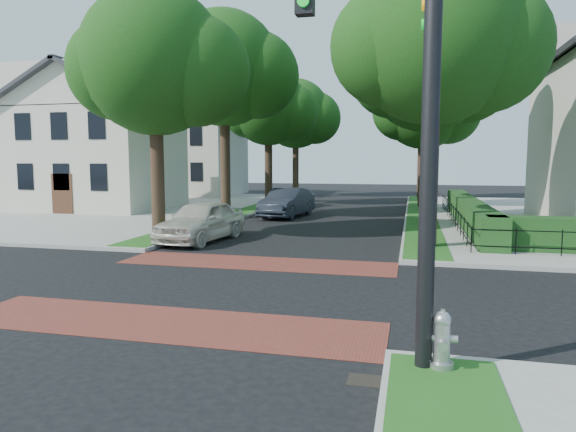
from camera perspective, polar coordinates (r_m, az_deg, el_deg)
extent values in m
plane|color=black|center=(13.88, -7.37, -7.77)|extent=(120.00, 120.00, 0.00)
cube|color=gray|center=(40.01, -23.92, 1.00)|extent=(30.00, 30.00, 0.15)
cube|color=maroon|center=(16.83, -3.45, -5.23)|extent=(9.00, 2.20, 0.01)
cube|color=maroon|center=(11.07, -13.44, -11.52)|extent=(9.00, 2.20, 0.01)
cube|color=black|center=(8.28, 8.98, -17.64)|extent=(0.65, 0.45, 0.01)
cube|color=#1A4F16|center=(31.82, 14.55, 0.28)|extent=(1.60, 29.80, 0.02)
cube|color=#1A4F16|center=(33.44, -4.28, 0.74)|extent=(1.60, 29.80, 0.02)
cylinder|color=black|center=(19.58, 15.64, 7.40)|extent=(0.56, 0.56, 7.35)
sphere|color=#1C3B10|center=(20.05, 15.99, 18.57)|extent=(6.20, 6.20, 6.20)
sphere|color=#1C3B10|center=(20.38, 20.93, 17.04)|extent=(4.65, 4.65, 4.65)
sphere|color=#1C3B10|center=(19.80, 11.27, 17.96)|extent=(4.34, 4.34, 4.34)
sphere|color=#1C3B10|center=(21.67, 16.14, 18.96)|extent=(4.03, 4.03, 4.03)
cylinder|color=black|center=(27.57, 15.10, 7.38)|extent=(0.56, 0.56, 7.70)
sphere|color=#1C3B10|center=(27.97, 15.35, 15.74)|extent=(6.60, 6.60, 6.60)
sphere|color=#1C3B10|center=(28.30, 19.11, 14.68)|extent=(4.95, 4.95, 4.95)
sphere|color=#1C3B10|center=(27.73, 11.81, 15.28)|extent=(4.62, 4.62, 4.62)
sphere|color=#1C3B10|center=(29.68, 15.49, 16.15)|extent=(4.29, 4.29, 4.29)
cylinder|color=black|center=(36.56, 14.75, 6.23)|extent=(0.56, 0.56, 6.65)
sphere|color=#1C3B10|center=(36.75, 14.90, 11.72)|extent=(5.80, 5.80, 5.80)
sphere|color=#1C3B10|center=(37.07, 17.39, 10.97)|extent=(4.35, 4.35, 4.35)
sphere|color=#1C3B10|center=(36.52, 12.58, 11.34)|extent=(4.06, 4.06, 4.06)
sphere|color=#1C3B10|center=(38.24, 15.03, 12.24)|extent=(3.77, 3.77, 3.77)
cylinder|color=black|center=(45.56, 14.56, 6.41)|extent=(0.56, 0.56, 7.00)
sphere|color=#1C3B10|center=(45.74, 14.69, 11.05)|extent=(6.00, 6.00, 6.00)
sphere|color=#1C3B10|center=(46.06, 16.75, 10.46)|extent=(4.50, 4.50, 4.50)
sphere|color=#1C3B10|center=(45.52, 12.76, 10.75)|extent=(4.20, 4.20, 4.20)
sphere|color=#1C3B10|center=(47.28, 14.80, 11.49)|extent=(3.90, 3.90, 3.90)
cylinder|color=black|center=(22.14, -14.36, 6.82)|extent=(0.56, 0.56, 7.00)
sphere|color=#1C3B10|center=(22.50, -14.63, 16.28)|extent=(6.00, 6.00, 6.00)
sphere|color=#1C3B10|center=(21.99, -10.28, 15.57)|extent=(4.50, 4.50, 4.50)
sphere|color=#1C3B10|center=(23.01, -18.26, 15.19)|extent=(4.20, 4.20, 4.20)
sphere|color=#1C3B10|center=(23.86, -12.66, 16.96)|extent=(3.90, 3.90, 3.90)
cylinder|color=black|center=(29.46, -7.01, 7.80)|extent=(0.56, 0.56, 8.05)
sphere|color=#1C3B10|center=(29.88, -7.12, 15.98)|extent=(6.40, 6.40, 6.40)
sphere|color=#1C3B10|center=(29.53, -3.59, 15.34)|extent=(4.80, 4.80, 4.80)
sphere|color=#1C3B10|center=(30.24, -10.19, 15.24)|extent=(4.48, 4.48, 4.48)
sphere|color=#1C3B10|center=(31.42, -5.88, 16.44)|extent=(4.16, 4.16, 4.16)
cylinder|color=black|center=(38.00, -2.18, 6.58)|extent=(0.56, 0.56, 6.86)
sphere|color=#1C3B10|center=(38.20, -2.20, 12.03)|extent=(5.60, 5.60, 5.60)
sphere|color=#1C3B10|center=(38.06, 0.20, 11.45)|extent=(4.20, 4.20, 4.20)
sphere|color=#1C3B10|center=(38.38, -4.34, 11.53)|extent=(3.92, 3.92, 3.92)
sphere|color=#1C3B10|center=(39.57, -1.49, 12.55)|extent=(3.64, 3.64, 3.64)
cylinder|color=black|center=(46.73, 0.85, 6.69)|extent=(0.56, 0.56, 7.14)
sphere|color=#1C3B10|center=(46.91, 0.86, 11.30)|extent=(6.20, 6.20, 6.20)
sphere|color=#1C3B10|center=(46.82, 3.02, 10.81)|extent=(4.65, 4.65, 4.65)
sphere|color=#1C3B10|center=(47.06, -1.07, 10.92)|extent=(4.34, 4.34, 4.34)
sphere|color=#1C3B10|center=(48.44, 1.40, 11.73)|extent=(4.03, 4.03, 4.03)
cube|color=#143B15|center=(27.83, 19.45, 0.52)|extent=(1.00, 18.00, 1.20)
cube|color=beige|center=(36.73, -20.13, 5.94)|extent=(9.00, 8.00, 6.50)
cube|color=maroon|center=(34.31, -18.11, 14.52)|extent=(0.80, 0.80, 3.64)
cube|color=beige|center=(49.00, -10.96, 6.18)|extent=(9.00, 8.00, 6.50)
cube|color=maroon|center=(46.73, -8.84, 12.45)|extent=(0.80, 0.80, 3.64)
cylinder|color=black|center=(8.00, 15.58, 11.77)|extent=(0.26, 0.26, 8.00)
cylinder|color=#0CB226|center=(8.35, 1.69, 22.81)|extent=(0.18, 0.05, 0.18)
cube|color=black|center=(10.03, 15.59, 21.64)|extent=(0.22, 0.28, 1.00)
cylinder|color=orange|center=(10.03, 14.79, 21.67)|extent=(0.05, 0.18, 0.18)
cylinder|color=#0CB226|center=(9.95, 14.73, 19.89)|extent=(0.05, 0.18, 0.18)
imported|color=beige|center=(21.49, -9.64, -0.53)|extent=(2.59, 5.20, 1.70)
imported|color=#1F242E|center=(30.23, -0.10, 1.50)|extent=(2.42, 5.36, 1.71)
imported|color=slate|center=(36.23, 0.43, 2.01)|extent=(2.01, 4.72, 1.36)
cylinder|color=#A4A3A6|center=(8.57, 16.64, -15.55)|extent=(0.39, 0.39, 0.11)
cylinder|color=#A4A3A6|center=(8.44, 16.72, -13.21)|extent=(0.26, 0.26, 0.64)
sphere|color=#A4A3A6|center=(8.34, 16.79, -11.00)|extent=(0.28, 0.28, 0.28)
cylinder|color=#A4A3A6|center=(8.30, 16.82, -10.16)|extent=(0.08, 0.08, 0.08)
cylinder|color=#A4A3A6|center=(8.44, 17.91, -12.88)|extent=(0.13, 0.12, 0.12)
cylinder|color=#A4A3A6|center=(8.42, 15.55, -12.85)|extent=(0.13, 0.12, 0.12)
cylinder|color=#A4A3A6|center=(8.27, 16.78, -13.62)|extent=(0.16, 0.15, 0.16)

